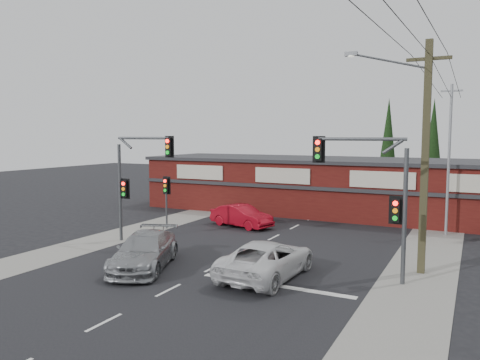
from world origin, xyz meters
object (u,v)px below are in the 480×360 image
at_px(white_suv, 267,259).
at_px(silver_suv, 145,251).
at_px(utility_pole, 422,150).
at_px(red_sedan, 241,216).
at_px(shop_building, 313,184).

distance_m(white_suv, silver_suv, 5.63).
bearing_deg(white_suv, silver_suv, 15.23).
height_order(silver_suv, utility_pole, utility_pole).
relative_size(white_suv, red_sedan, 1.27).
relative_size(red_sedan, utility_pole, 0.44).
xyz_separation_m(silver_suv, red_sedan, (-0.40, 10.57, -0.06)).
height_order(silver_suv, shop_building, shop_building).
relative_size(white_suv, shop_building, 0.21).
bearing_deg(red_sedan, utility_pole, -101.11).
height_order(red_sedan, shop_building, shop_building).
xyz_separation_m(silver_suv, utility_pole, (11.13, 4.85, 4.61)).
distance_m(silver_suv, shop_building, 18.98).
bearing_deg(shop_building, silver_suv, -95.36).
distance_m(silver_suv, utility_pole, 12.98).
xyz_separation_m(shop_building, utility_pole, (9.36, -14.00, 3.26)).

